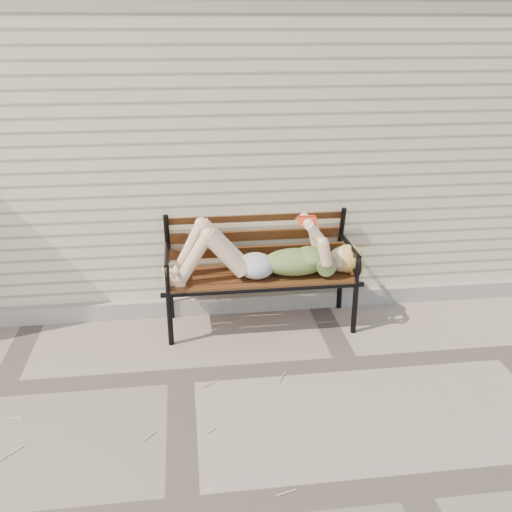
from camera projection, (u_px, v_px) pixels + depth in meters
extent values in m
plane|color=gray|center=(181.00, 376.00, 4.14)|extent=(80.00, 80.00, 0.00)
cube|color=beige|center=(172.00, 110.00, 6.34)|extent=(8.00, 4.00, 3.00)
cube|color=#AFA89E|center=(180.00, 306.00, 5.00)|extent=(8.00, 0.10, 0.15)
cylinder|color=black|center=(170.00, 319.00, 4.47)|extent=(0.04, 0.04, 0.46)
cylinder|color=black|center=(170.00, 294.00, 4.89)|extent=(0.04, 0.04, 0.46)
cylinder|color=black|center=(355.00, 308.00, 4.65)|extent=(0.04, 0.04, 0.46)
cylinder|color=black|center=(340.00, 284.00, 5.07)|extent=(0.04, 0.04, 0.46)
cube|color=#5A3217|center=(260.00, 276.00, 4.69)|extent=(1.54, 0.50, 0.03)
cylinder|color=black|center=(264.00, 290.00, 4.48)|extent=(1.62, 0.04, 0.04)
cylinder|color=black|center=(257.00, 267.00, 4.90)|extent=(1.62, 0.04, 0.04)
torus|color=black|center=(255.00, 205.00, 4.81)|extent=(0.28, 0.04, 0.28)
ellipsoid|color=#093D45|center=(295.00, 262.00, 4.65)|extent=(0.55, 0.31, 0.21)
ellipsoid|color=#093D45|center=(310.00, 257.00, 4.65)|extent=(0.26, 0.30, 0.16)
ellipsoid|color=silver|center=(256.00, 266.00, 4.61)|extent=(0.30, 0.34, 0.19)
sphere|color=beige|center=(342.00, 260.00, 4.69)|extent=(0.22, 0.22, 0.22)
ellipsoid|color=#EFB45A|center=(348.00, 259.00, 4.70)|extent=(0.25, 0.26, 0.23)
cube|color=red|center=(307.00, 217.00, 4.51)|extent=(0.14, 0.02, 0.02)
cube|color=beige|center=(308.00, 222.00, 4.48)|extent=(0.14, 0.09, 0.05)
cube|color=beige|center=(305.00, 218.00, 4.56)|extent=(0.14, 0.09, 0.05)
cube|color=red|center=(308.00, 221.00, 4.48)|extent=(0.15, 0.09, 0.05)
cube|color=red|center=(305.00, 218.00, 4.56)|extent=(0.15, 0.09, 0.05)
cylinder|color=#E4D76F|center=(287.00, 460.00, 3.33)|extent=(0.02, 0.08, 0.01)
cylinder|color=#E4D76F|center=(135.00, 414.00, 3.72)|extent=(0.09, 0.04, 0.01)
cylinder|color=#E4D76F|center=(135.00, 454.00, 3.38)|extent=(0.07, 0.08, 0.01)
cylinder|color=#E4D76F|center=(33.00, 385.00, 4.03)|extent=(0.09, 0.05, 0.01)
cylinder|color=#E4D76F|center=(190.00, 441.00, 3.49)|extent=(0.13, 0.06, 0.01)
cylinder|color=#E4D76F|center=(175.00, 512.00, 2.97)|extent=(0.09, 0.07, 0.01)
cylinder|color=#E4D76F|center=(81.00, 490.00, 3.11)|extent=(0.15, 0.01, 0.01)
cylinder|color=#E4D76F|center=(75.00, 386.00, 4.02)|extent=(0.05, 0.08, 0.01)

